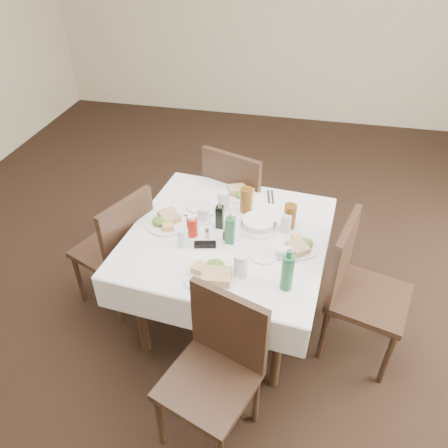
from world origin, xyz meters
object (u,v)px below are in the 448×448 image
dining_table (228,244)px  chair_south (218,362)px  water_e (286,223)px  water_n (223,201)px  chair_west (120,245)px  chair_east (356,283)px  water_s (241,265)px  water_w (183,238)px  coffee_mug (204,214)px  ketchup_bottle (192,226)px  bread_basket (258,224)px  green_bottle (287,272)px  chair_north (239,198)px  oil_cruet_green (230,229)px  oil_cruet_dark (220,216)px

dining_table → chair_south: bearing=-82.1°
dining_table → water_e: (0.35, 0.10, 0.15)m
water_n → chair_west: bearing=-159.3°
chair_east → water_e: bearing=161.9°
water_s → water_w: bearing=154.6°
coffee_mug → water_w: bearing=-101.8°
chair_west → ketchup_bottle: bearing=-5.8°
chair_south → water_w: 0.75m
bread_basket → green_bottle: bearing=-65.1°
water_n → water_w: water_n is taller
chair_east → bread_basket: chair_east is taller
coffee_mug → green_bottle: bearing=-41.0°
water_w → coffee_mug: size_ratio=0.83×
water_n → green_bottle: size_ratio=0.54×
chair_north → bread_basket: bearing=-68.8°
chair_west → chair_east: bearing=-1.7°
water_e → green_bottle: bearing=-84.0°
water_n → water_e: 0.45m
water_e → water_w: bearing=-155.2°
chair_north → ketchup_bottle: bearing=-101.4°
chair_south → water_n: size_ratio=6.67×
dining_table → ketchup_bottle: bearing=-163.9°
chair_south → water_n: (-0.19, 1.01, 0.30)m
bread_basket → ketchup_bottle: (-0.39, -0.15, 0.03)m
dining_table → chair_west: (-0.75, -0.01, -0.14)m
chair_north → chair_south: bearing=-83.5°
chair_east → water_e: 0.56m
chair_south → coffee_mug: size_ratio=6.67×
oil_cruet_green → green_bottle: green_bottle is taller
chair_east → water_w: (-1.05, -0.12, 0.27)m
water_n → green_bottle: (0.48, -0.64, 0.04)m
chair_east → water_w: bearing=-173.7°
water_w → green_bottle: bearing=-19.4°
chair_west → bread_basket: chair_west is taller
oil_cruet_green → bread_basket: bearing=48.4°
ketchup_bottle → green_bottle: (0.61, -0.33, 0.04)m
bread_basket → coffee_mug: coffee_mug is taller
water_s → green_bottle: bearing=-9.8°
green_bottle → water_n: bearing=127.1°
dining_table → water_w: water_w is taller
chair_west → water_s: 1.00m
water_s → coffee_mug: size_ratio=1.06×
chair_west → water_n: bearing=20.7°
chair_north → water_e: 0.76m
chair_east → water_n: bearing=161.6°
dining_table → water_n: bearing=108.8°
water_n → coffee_mug: water_n is taller
dining_table → oil_cruet_dark: 0.19m
oil_cruet_dark → ketchup_bottle: 0.19m
ketchup_bottle → chair_west: bearing=174.2°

